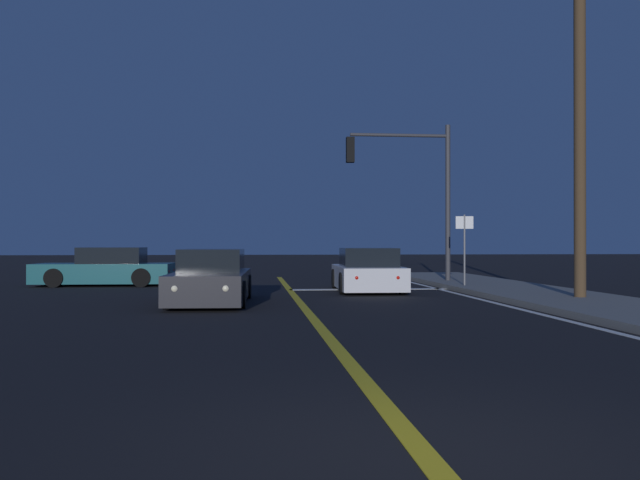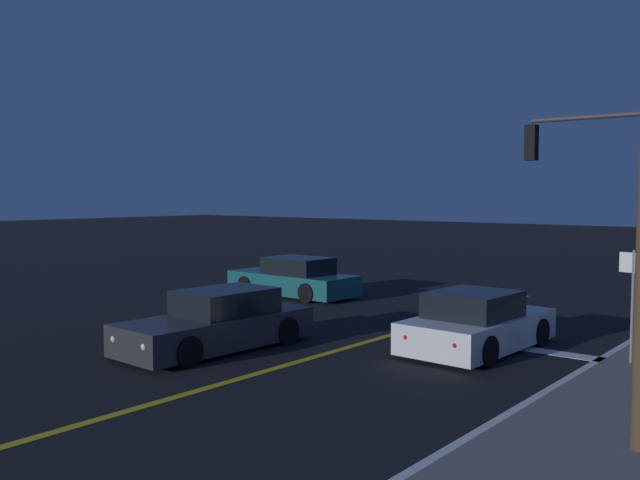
% 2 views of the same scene
% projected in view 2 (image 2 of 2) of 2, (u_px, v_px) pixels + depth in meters
% --- Properties ---
extents(lane_line_center, '(0.20, 30.81, 0.01)m').
position_uv_depth(lane_line_center, '(168.00, 400.00, 11.64)').
color(lane_line_center, gold).
rests_on(lane_line_center, ground).
extents(lane_line_edge_right, '(0.16, 30.81, 0.01)m').
position_uv_depth(lane_line_edge_right, '(410.00, 472.00, 8.60)').
color(lane_line_edge_right, white).
rests_on(lane_line_edge_right, ground).
extents(stop_bar, '(5.06, 0.50, 0.01)m').
position_uv_depth(stop_bar, '(498.00, 345.00, 15.89)').
color(stop_bar, white).
rests_on(stop_bar, ground).
extents(car_side_waiting_charcoal, '(2.00, 4.68, 1.34)m').
position_uv_depth(car_side_waiting_charcoal, '(219.00, 323.00, 15.45)').
color(car_side_waiting_charcoal, '#2D2D33').
rests_on(car_side_waiting_charcoal, ground).
extents(car_following_oncoming_teal, '(4.74, 2.03, 1.34)m').
position_uv_depth(car_following_oncoming_teal, '(294.00, 279.00, 23.57)').
color(car_following_oncoming_teal, '#195960').
rests_on(car_following_oncoming_teal, ground).
extents(car_mid_block_white, '(2.10, 4.19, 1.34)m').
position_uv_depth(car_mid_block_white, '(477.00, 324.00, 15.34)').
color(car_mid_block_white, silver).
rests_on(car_mid_block_white, ground).
extents(traffic_signal_near_right, '(3.80, 0.28, 5.76)m').
position_uv_depth(traffic_signal_near_right, '(622.00, 180.00, 16.16)').
color(traffic_signal_near_right, '#38383D').
rests_on(traffic_signal_near_right, ground).
extents(street_sign_corner, '(0.56, 0.11, 2.40)m').
position_uv_depth(street_sign_corner, '(633.00, 290.00, 13.48)').
color(street_sign_corner, slate).
rests_on(street_sign_corner, ground).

